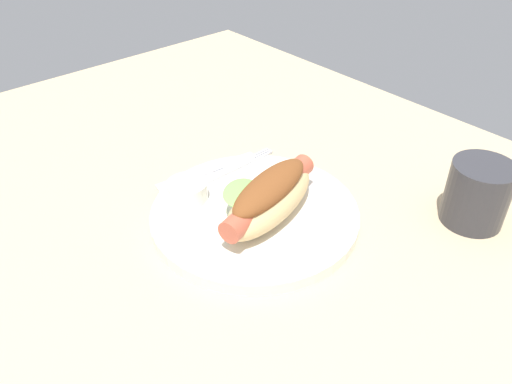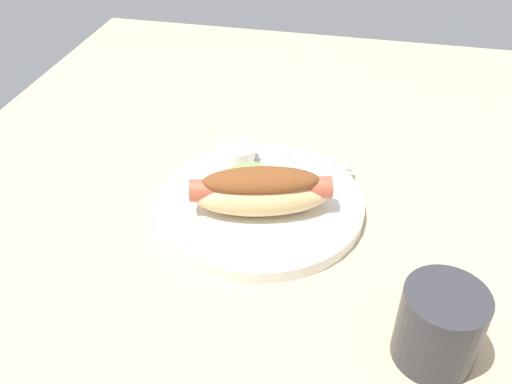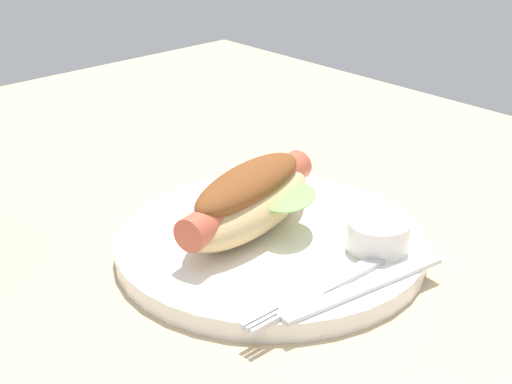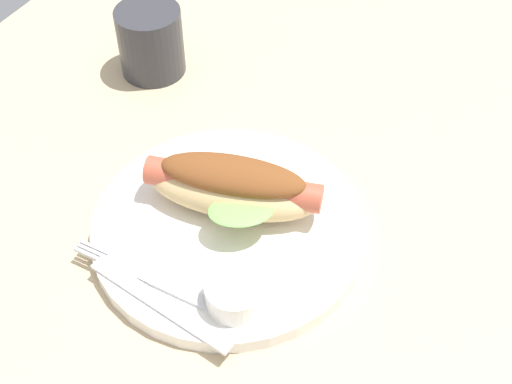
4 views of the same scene
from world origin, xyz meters
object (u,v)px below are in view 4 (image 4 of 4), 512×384
(plate, at_px, (228,228))
(drinking_cup, at_px, (151,41))
(sauce_ramekin, at_px, (235,294))
(knife, at_px, (160,303))
(fork, at_px, (159,282))
(hot_dog, at_px, (233,186))

(plate, xyz_separation_m, drinking_cup, (-0.18, -0.20, 0.03))
(sauce_ramekin, relative_size, knife, 0.34)
(plate, distance_m, sauce_ramekin, 0.09)
(fork, xyz_separation_m, knife, (0.02, 0.01, -0.00))
(hot_dog, bearing_deg, knife, 74.50)
(sauce_ramekin, xyz_separation_m, fork, (0.01, -0.07, -0.01))
(fork, height_order, drinking_cup, drinking_cup)
(plate, height_order, fork, fork)
(fork, relative_size, drinking_cup, 2.10)
(fork, bearing_deg, sauce_ramekin, -168.28)
(plate, relative_size, knife, 1.72)
(hot_dog, xyz_separation_m, sauce_ramekin, (0.09, 0.05, -0.02))
(knife, bearing_deg, fork, -46.90)
(sauce_ramekin, height_order, knife, sauce_ramekin)
(sauce_ramekin, relative_size, drinking_cup, 0.63)
(plate, bearing_deg, hot_dog, -166.17)
(hot_dog, bearing_deg, sauce_ramekin, 104.91)
(sauce_ramekin, distance_m, knife, 0.06)
(fork, distance_m, knife, 0.02)
(plate, distance_m, fork, 0.09)
(hot_dog, relative_size, knife, 1.14)
(fork, bearing_deg, plate, -102.81)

